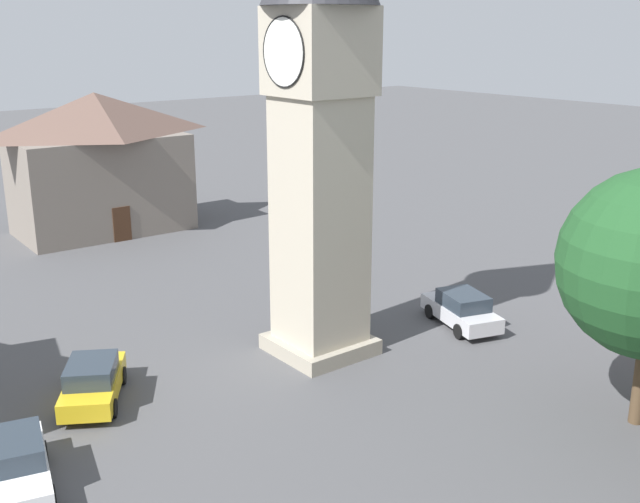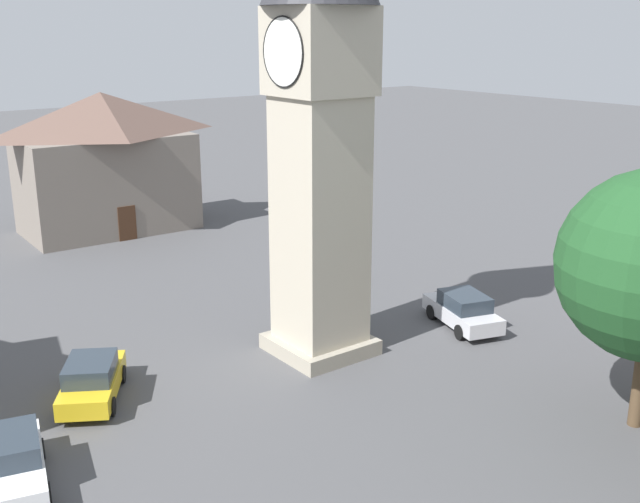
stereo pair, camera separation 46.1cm
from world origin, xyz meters
The scene contains 7 objects.
ground_plane centered at (0.00, 0.00, 0.00)m, with size 200.00×200.00×0.00m, color #4C4C4F.
clock_tower centered at (0.00, 0.00, 10.79)m, with size 4.24×4.24×18.54m.
car_blue_kerb centered at (-1.46, -8.74, 0.76)m, with size 4.41×3.57×1.53m.
car_silver_kerb centered at (2.18, -12.44, 0.76)m, with size 4.41×2.63×1.53m.
car_red_corner centered at (1.67, 6.42, 0.76)m, with size 4.44×2.83×1.53m.
pedestrian centered at (-6.40, 5.94, 1.01)m, with size 0.45×0.40×1.69m.
building_terrace_right centered at (-22.92, 0.64, 4.40)m, with size 6.41×10.79×8.62m.
Camera 1 is at (21.83, -17.08, 12.42)m, focal length 42.41 mm.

